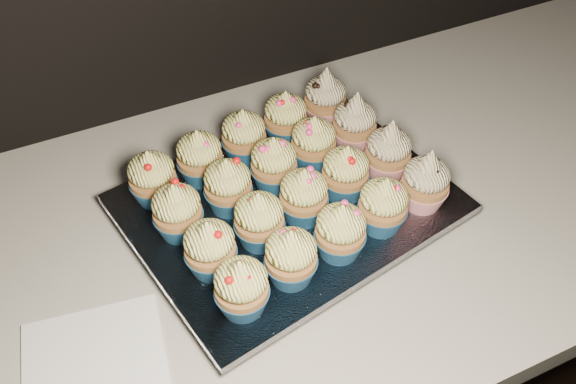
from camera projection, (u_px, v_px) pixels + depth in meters
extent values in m
cube|color=black|center=(287.00, 381.00, 1.22)|extent=(2.40, 0.60, 0.86)
cube|color=beige|center=(286.00, 227.00, 0.89)|extent=(2.44, 0.64, 0.04)
cube|color=white|center=(95.00, 367.00, 0.72)|extent=(0.18, 0.18, 0.00)
cube|color=black|center=(288.00, 212.00, 0.87)|extent=(0.42, 0.35, 0.02)
cube|color=silver|center=(288.00, 203.00, 0.86)|extent=(0.46, 0.39, 0.01)
cone|color=#1B5280|center=(243.00, 299.00, 0.73)|extent=(0.06, 0.06, 0.03)
ellipsoid|color=#FEF780|center=(241.00, 279.00, 0.70)|extent=(0.06, 0.06, 0.04)
cone|color=#FEF780|center=(240.00, 266.00, 0.68)|extent=(0.03, 0.03, 0.02)
cone|color=#1B5280|center=(291.00, 269.00, 0.76)|extent=(0.06, 0.06, 0.03)
ellipsoid|color=#FEF780|center=(291.00, 249.00, 0.73)|extent=(0.06, 0.06, 0.04)
cone|color=#FEF780|center=(291.00, 236.00, 0.71)|extent=(0.03, 0.03, 0.02)
cone|color=#1B5280|center=(339.00, 243.00, 0.78)|extent=(0.06, 0.06, 0.03)
ellipsoid|color=#FEF780|center=(341.00, 223.00, 0.76)|extent=(0.06, 0.06, 0.04)
cone|color=#FEF780|center=(342.00, 210.00, 0.74)|extent=(0.03, 0.03, 0.02)
cone|color=#1B5280|center=(381.00, 217.00, 0.81)|extent=(0.06, 0.06, 0.03)
ellipsoid|color=#FEF780|center=(384.00, 197.00, 0.79)|extent=(0.06, 0.06, 0.04)
cone|color=#FEF780|center=(386.00, 184.00, 0.77)|extent=(0.03, 0.03, 0.02)
cone|color=red|center=(423.00, 195.00, 0.84)|extent=(0.06, 0.06, 0.03)
ellipsoid|color=beige|center=(427.00, 174.00, 0.81)|extent=(0.06, 0.06, 0.04)
cone|color=beige|center=(431.00, 158.00, 0.79)|extent=(0.03, 0.03, 0.03)
cone|color=#1B5280|center=(212.00, 260.00, 0.77)|extent=(0.06, 0.06, 0.03)
ellipsoid|color=#FEF780|center=(209.00, 240.00, 0.74)|extent=(0.06, 0.06, 0.04)
cone|color=#FEF780|center=(207.00, 227.00, 0.72)|extent=(0.03, 0.03, 0.02)
cone|color=#1B5280|center=(260.00, 232.00, 0.80)|extent=(0.06, 0.06, 0.03)
ellipsoid|color=#FEF780|center=(259.00, 211.00, 0.77)|extent=(0.06, 0.06, 0.04)
cone|color=#FEF780|center=(258.00, 198.00, 0.75)|extent=(0.03, 0.03, 0.02)
cone|color=#1B5280|center=(303.00, 208.00, 0.82)|extent=(0.06, 0.06, 0.03)
ellipsoid|color=#FEF780|center=(304.00, 187.00, 0.80)|extent=(0.06, 0.06, 0.04)
cone|color=#FEF780|center=(304.00, 174.00, 0.78)|extent=(0.03, 0.03, 0.02)
cone|color=#1B5280|center=(344.00, 185.00, 0.85)|extent=(0.06, 0.06, 0.03)
ellipsoid|color=#FEF780|center=(346.00, 164.00, 0.83)|extent=(0.06, 0.06, 0.04)
cone|color=#FEF780|center=(347.00, 151.00, 0.81)|extent=(0.03, 0.03, 0.02)
cone|color=red|center=(386.00, 165.00, 0.88)|extent=(0.06, 0.06, 0.03)
ellipsoid|color=beige|center=(390.00, 144.00, 0.85)|extent=(0.06, 0.06, 0.04)
cone|color=beige|center=(392.00, 128.00, 0.83)|extent=(0.03, 0.03, 0.03)
cone|color=#1B5280|center=(180.00, 223.00, 0.81)|extent=(0.06, 0.06, 0.03)
ellipsoid|color=#FEF780|center=(176.00, 203.00, 0.78)|extent=(0.06, 0.06, 0.04)
cone|color=#FEF780|center=(173.00, 190.00, 0.76)|extent=(0.03, 0.03, 0.02)
cone|color=#1B5280|center=(229.00, 198.00, 0.84)|extent=(0.06, 0.06, 0.03)
ellipsoid|color=#FEF780|center=(227.00, 177.00, 0.81)|extent=(0.06, 0.06, 0.04)
cone|color=#FEF780|center=(226.00, 164.00, 0.79)|extent=(0.03, 0.03, 0.02)
cone|color=#1B5280|center=(274.00, 176.00, 0.86)|extent=(0.06, 0.06, 0.03)
ellipsoid|color=#FEF780|center=(274.00, 156.00, 0.84)|extent=(0.06, 0.06, 0.04)
cone|color=#FEF780|center=(273.00, 142.00, 0.82)|extent=(0.03, 0.03, 0.02)
cone|color=#1B5280|center=(313.00, 155.00, 0.89)|extent=(0.06, 0.06, 0.03)
ellipsoid|color=#FEF780|center=(314.00, 134.00, 0.87)|extent=(0.06, 0.06, 0.04)
cone|color=#FEF780|center=(314.00, 121.00, 0.85)|extent=(0.03, 0.03, 0.02)
cone|color=red|center=(353.00, 136.00, 0.92)|extent=(0.06, 0.06, 0.03)
ellipsoid|color=beige|center=(355.00, 116.00, 0.89)|extent=(0.06, 0.06, 0.04)
cone|color=beige|center=(357.00, 100.00, 0.87)|extent=(0.03, 0.03, 0.03)
cone|color=#1B5280|center=(155.00, 190.00, 0.85)|extent=(0.06, 0.06, 0.03)
ellipsoid|color=#FEF780|center=(151.00, 169.00, 0.82)|extent=(0.06, 0.06, 0.04)
cone|color=#FEF780|center=(148.00, 156.00, 0.80)|extent=(0.03, 0.03, 0.02)
cone|color=#1B5280|center=(201.00, 169.00, 0.87)|extent=(0.06, 0.06, 0.03)
ellipsoid|color=#FEF780|center=(199.00, 149.00, 0.85)|extent=(0.06, 0.06, 0.04)
cone|color=#FEF780|center=(197.00, 136.00, 0.83)|extent=(0.03, 0.03, 0.02)
cone|color=#1B5280|center=(245.00, 148.00, 0.90)|extent=(0.06, 0.06, 0.03)
ellipsoid|color=#FEF780|center=(243.00, 128.00, 0.88)|extent=(0.06, 0.06, 0.04)
cone|color=#FEF780|center=(243.00, 115.00, 0.86)|extent=(0.03, 0.03, 0.02)
cone|color=#1B5280|center=(286.00, 130.00, 0.93)|extent=(0.06, 0.06, 0.03)
ellipsoid|color=#FEF780|center=(286.00, 109.00, 0.90)|extent=(0.06, 0.06, 0.04)
cone|color=#FEF780|center=(286.00, 96.00, 0.89)|extent=(0.03, 0.03, 0.02)
cone|color=red|center=(325.00, 111.00, 0.96)|extent=(0.06, 0.06, 0.03)
ellipsoid|color=beige|center=(326.00, 91.00, 0.93)|extent=(0.06, 0.06, 0.04)
cone|color=beige|center=(326.00, 75.00, 0.91)|extent=(0.03, 0.03, 0.03)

